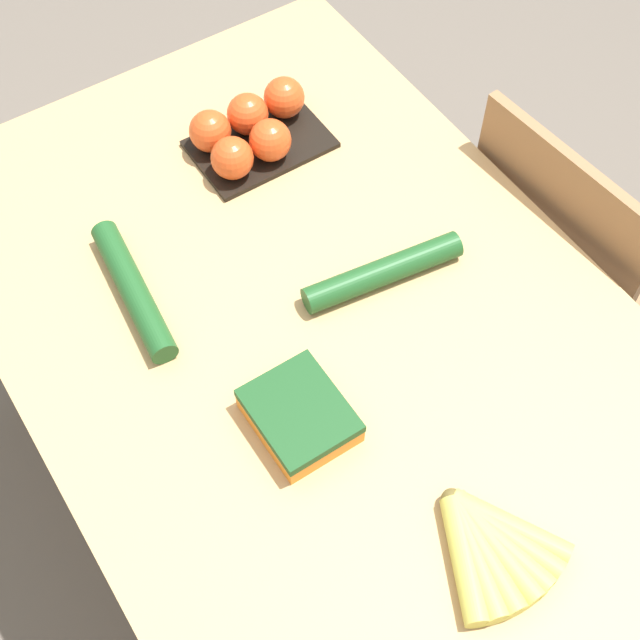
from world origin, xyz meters
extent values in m
plane|color=#665B51|center=(0.00, 0.00, 0.00)|extent=(12.00, 12.00, 0.00)
cube|color=tan|center=(0.00, 0.00, 0.76)|extent=(1.39, 0.90, 0.03)
cylinder|color=tan|center=(-0.64, -0.39, 0.37)|extent=(0.06, 0.06, 0.74)
cylinder|color=tan|center=(-0.64, 0.39, 0.37)|extent=(0.06, 0.06, 0.74)
cube|color=#8E6642|center=(0.00, 0.67, 0.43)|extent=(0.45, 0.43, 0.03)
cube|color=#8E6642|center=(0.01, 0.48, 0.67)|extent=(0.39, 0.05, 0.44)
cylinder|color=#8E6642|center=(-0.19, 0.83, 0.21)|extent=(0.04, 0.04, 0.42)
cylinder|color=#8E6642|center=(0.19, 0.52, 0.21)|extent=(0.04, 0.04, 0.42)
cylinder|color=#8E6642|center=(-0.17, 0.49, 0.21)|extent=(0.04, 0.04, 0.42)
sphere|color=brown|center=(0.34, -0.01, 0.79)|extent=(0.03, 0.03, 0.03)
cylinder|color=#CCC651|center=(0.41, -0.04, 0.79)|extent=(0.17, 0.11, 0.04)
cylinder|color=#CCC651|center=(0.42, -0.03, 0.79)|extent=(0.17, 0.08, 0.04)
cylinder|color=#CCC651|center=(0.42, -0.02, 0.79)|extent=(0.17, 0.06, 0.04)
cylinder|color=#CCC651|center=(0.42, 0.00, 0.79)|extent=(0.17, 0.04, 0.04)
cylinder|color=#CCC651|center=(0.42, 0.01, 0.79)|extent=(0.17, 0.06, 0.04)
cylinder|color=#CCC651|center=(0.42, 0.02, 0.79)|extent=(0.17, 0.09, 0.04)
cylinder|color=#CCC651|center=(0.41, 0.03, 0.79)|extent=(0.16, 0.11, 0.04)
cube|color=black|center=(-0.39, 0.13, 0.78)|extent=(0.16, 0.24, 0.01)
sphere|color=#DB4C1E|center=(-0.43, 0.05, 0.82)|extent=(0.07, 0.07, 0.07)
sphere|color=#DB4C1E|center=(-0.35, 0.05, 0.82)|extent=(0.07, 0.07, 0.07)
sphere|color=#DB4C1E|center=(-0.43, 0.13, 0.82)|extent=(0.07, 0.07, 0.07)
sphere|color=#DB4C1E|center=(-0.35, 0.13, 0.82)|extent=(0.07, 0.07, 0.07)
sphere|color=#DB4C1E|center=(-0.43, 0.20, 0.82)|extent=(0.07, 0.07, 0.07)
cube|color=orange|center=(0.12, -0.11, 0.80)|extent=(0.15, 0.13, 0.05)
cube|color=#19471E|center=(0.12, -0.11, 0.81)|extent=(0.15, 0.13, 0.02)
cylinder|color=#1E5123|center=(-0.03, 0.14, 0.80)|extent=(0.08, 0.27, 0.04)
cylinder|color=#1E5123|center=(-0.21, -0.21, 0.80)|extent=(0.27, 0.07, 0.04)
camera|label=1|loc=(0.62, -0.41, 1.95)|focal=50.00mm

